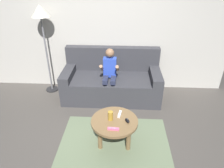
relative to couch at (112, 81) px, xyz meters
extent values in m
plane|color=#4C4742|center=(-0.21, -1.47, -0.30)|extent=(9.48, 9.48, 0.00)
cube|color=beige|center=(-0.21, 0.39, 0.95)|extent=(4.74, 0.05, 2.50)
cube|color=#38383D|center=(0.00, -0.05, -0.09)|extent=(1.75, 0.80, 0.42)
cube|color=#38383D|center=(0.00, 0.27, 0.35)|extent=(1.75, 0.16, 0.45)
cube|color=#38383D|center=(-0.78, -0.05, 0.19)|extent=(0.18, 0.80, 0.13)
cube|color=#38383D|center=(0.78, -0.05, 0.19)|extent=(0.18, 0.80, 0.13)
cylinder|color=#282D47|center=(-0.09, -0.37, -0.09)|extent=(0.07, 0.07, 0.42)
cylinder|color=#282D47|center=(0.04, -0.37, -0.09)|extent=(0.07, 0.07, 0.42)
cube|color=#282D47|center=(-0.09, -0.23, 0.16)|extent=(0.09, 0.28, 0.09)
cube|color=#282D47|center=(0.04, -0.23, 0.16)|extent=(0.09, 0.28, 0.09)
cube|color=blue|center=(-0.03, -0.09, 0.33)|extent=(0.23, 0.13, 0.34)
cylinder|color=#936B4C|center=(-0.16, -0.22, 0.37)|extent=(0.05, 0.25, 0.20)
cylinder|color=#936B4C|center=(0.11, -0.22, 0.37)|extent=(0.05, 0.25, 0.20)
sphere|color=#936B4C|center=(-0.03, -0.09, 0.59)|extent=(0.15, 0.15, 0.15)
cylinder|color=brown|center=(0.11, -1.30, 0.12)|extent=(0.61, 0.61, 0.04)
cylinder|color=brown|center=(-0.08, -1.36, -0.10)|extent=(0.06, 0.06, 0.40)
cylinder|color=brown|center=(0.30, -1.36, -0.10)|extent=(0.06, 0.06, 0.40)
cylinder|color=brown|center=(0.11, -1.12, -0.10)|extent=(0.06, 0.06, 0.40)
cube|color=#6B7A5B|center=(0.11, -1.30, -0.29)|extent=(1.51, 1.19, 0.01)
cube|color=white|center=(0.17, -1.19, 0.15)|extent=(0.06, 0.14, 0.02)
cylinder|color=#99999E|center=(0.18, -1.15, 0.16)|extent=(0.02, 0.02, 0.00)
cylinder|color=silver|center=(0.17, -1.18, 0.16)|extent=(0.01, 0.01, 0.00)
cylinder|color=silver|center=(0.17, -1.20, 0.16)|extent=(0.01, 0.01, 0.00)
ellipsoid|color=black|center=(0.27, -1.33, 0.16)|extent=(0.08, 0.10, 0.04)
cylinder|color=#4C4C51|center=(0.27, -1.33, 0.18)|extent=(0.02, 0.02, 0.01)
cube|color=pink|center=(0.10, -1.48, 0.15)|extent=(0.14, 0.04, 0.02)
cylinder|color=#99999E|center=(0.06, -1.48, 0.16)|extent=(0.02, 0.02, 0.00)
cylinder|color=silver|center=(0.10, -1.48, 0.16)|extent=(0.01, 0.01, 0.00)
cylinder|color=silver|center=(0.12, -1.48, 0.16)|extent=(0.01, 0.01, 0.00)
cylinder|color=#B78C2D|center=(0.06, -1.29, 0.20)|extent=(0.07, 0.07, 0.12)
cylinder|color=black|center=(-1.21, 0.14, -0.29)|extent=(0.24, 0.24, 0.02)
cylinder|color=slate|center=(-1.21, 0.14, 0.42)|extent=(0.03, 0.03, 1.40)
cone|color=beige|center=(-1.21, 0.14, 1.23)|extent=(0.32, 0.32, 0.20)
camera|label=1|loc=(0.19, -3.41, 1.84)|focal=33.44mm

